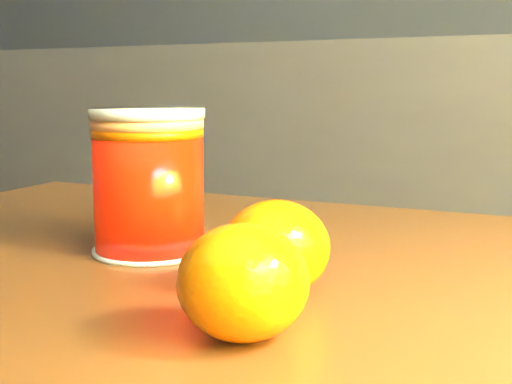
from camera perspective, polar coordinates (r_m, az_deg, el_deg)
The scene contains 4 objects.
kitchen_counter at distance 1.87m, azimuth 0.17°, elevation -2.50°, with size 3.15×0.60×0.90m, color #545459.
juice_glass at distance 0.57m, azimuth -8.57°, elevation 0.77°, with size 0.09×0.09×0.11m.
orange_front at distance 0.38m, azimuth -1.03°, elevation -7.22°, with size 0.07×0.07×0.06m, color orange.
orange_back at distance 0.46m, azimuth 1.63°, elevation -4.45°, with size 0.07×0.07×0.06m, color orange.
Camera 1 is at (1.03, -0.07, 0.83)m, focal length 50.00 mm.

